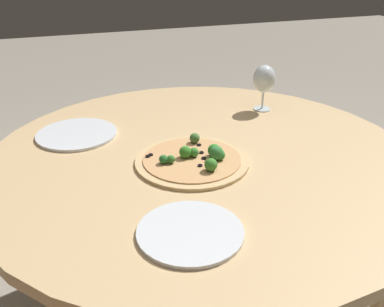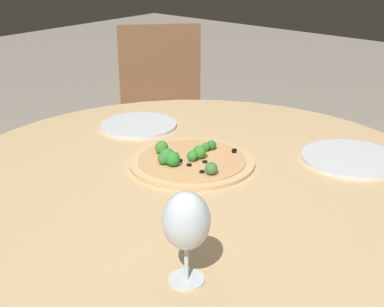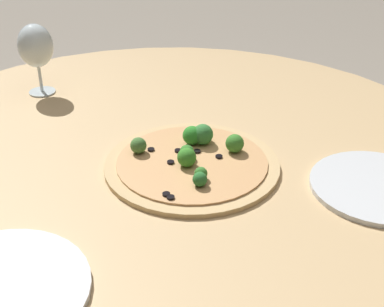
{
  "view_description": "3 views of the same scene",
  "coord_description": "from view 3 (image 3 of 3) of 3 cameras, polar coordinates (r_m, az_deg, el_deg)",
  "views": [
    {
      "loc": [
        0.42,
        1.12,
        1.34
      ],
      "look_at": [
        0.05,
        0.05,
        0.78
      ],
      "focal_mm": 40.0,
      "sensor_mm": 36.0,
      "label": 1
    },
    {
      "loc": [
        -0.96,
        -0.81,
        1.33
      ],
      "look_at": [
        0.05,
        0.05,
        0.78
      ],
      "focal_mm": 50.0,
      "sensor_mm": 36.0,
      "label": 2
    },
    {
      "loc": [
        0.94,
        -0.06,
        1.29
      ],
      "look_at": [
        0.05,
        0.05,
        0.78
      ],
      "focal_mm": 50.0,
      "sensor_mm": 36.0,
      "label": 3
    }
  ],
  "objects": [
    {
      "name": "dining_table",
      "position": [
        1.11,
        -3.0,
        -2.7
      ],
      "size": [
        1.35,
        1.35,
        0.75
      ],
      "color": "tan",
      "rests_on": "ground_plane"
    },
    {
      "name": "pizza",
      "position": [
        1.04,
        0.08,
        -0.72
      ],
      "size": [
        0.34,
        0.34,
        0.06
      ],
      "color": "tan",
      "rests_on": "dining_table"
    },
    {
      "name": "wine_glass",
      "position": [
        1.38,
        -16.35,
        10.86
      ],
      "size": [
        0.09,
        0.09,
        0.18
      ],
      "color": "silver",
      "rests_on": "dining_table"
    },
    {
      "name": "plate_far",
      "position": [
        1.03,
        19.17,
        -3.33
      ],
      "size": [
        0.25,
        0.25,
        0.01
      ],
      "color": "silver",
      "rests_on": "dining_table"
    }
  ]
}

